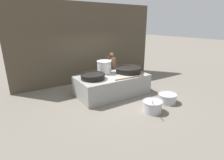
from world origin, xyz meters
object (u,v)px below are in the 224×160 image
Objects in this scene: prep_bowl_meat at (167,98)px; prep_bowl_vegetables at (152,106)px; giant_wok_near at (93,76)px; stock_pot at (104,67)px; cook at (111,67)px; giant_wok_far at (128,69)px.

prep_bowl_vegetables is at bearing -167.16° from prep_bowl_meat.
stock_pot is (0.78, 0.48, 0.16)m from giant_wok_near.
cook is at bearing 83.66° from prep_bowl_vegetables.
prep_bowl_vegetables reaches higher than prep_bowl_meat.
giant_wok_far is at bearing 75.00° from prep_bowl_vegetables.
giant_wok_near is 0.93m from stock_pot.
giant_wok_far is 2.27m from prep_bowl_vegetables.
prep_bowl_vegetables is 1.02m from prep_bowl_meat.
giant_wok_far is 2.04m from prep_bowl_meat.
giant_wok_near is 2.93m from prep_bowl_meat.
giant_wok_far is 0.73× the size of cook.
giant_wok_near is at bearing 119.65° from prep_bowl_vegetables.
stock_pot is 2.71m from prep_bowl_vegetables.
prep_bowl_meat is (0.44, -1.85, -0.75)m from giant_wok_far.
cook is at bearing 102.44° from prep_bowl_meat.
prep_bowl_vegetables is (-0.56, -2.08, -0.72)m from giant_wok_far.
cook is at bearing 39.80° from stock_pot.
stock_pot is at bearing 98.75° from prep_bowl_vegetables.
giant_wok_near is at bearing -148.19° from stock_pot.
stock_pot is 0.41× the size of cook.
cook reaches higher than giant_wok_near.
stock_pot reaches higher than giant_wok_near.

